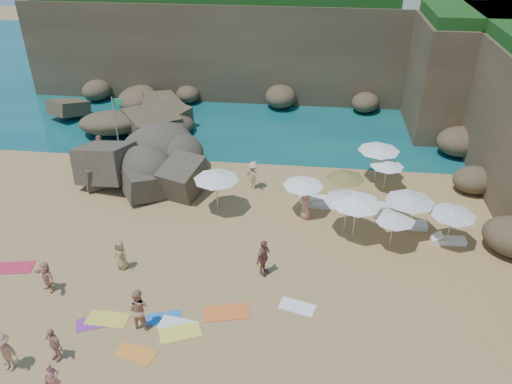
# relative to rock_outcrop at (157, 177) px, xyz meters

# --- Properties ---
(ground) EXTENTS (120.00, 120.00, 0.00)m
(ground) POSITION_rel_rock_outcrop_xyz_m (4.85, -7.44, 0.00)
(ground) COLOR tan
(ground) RESTS_ON ground
(seawater) EXTENTS (120.00, 120.00, 0.00)m
(seawater) POSITION_rel_rock_outcrop_xyz_m (4.85, 22.56, 0.00)
(seawater) COLOR #0C4751
(seawater) RESTS_ON ground
(cliff_back) EXTENTS (44.00, 8.00, 8.00)m
(cliff_back) POSITION_rel_rock_outcrop_xyz_m (6.85, 17.56, 4.00)
(cliff_back) COLOR brown
(cliff_back) RESTS_ON ground
(cliff_corner) EXTENTS (10.00, 12.00, 8.00)m
(cliff_corner) POSITION_rel_rock_outcrop_xyz_m (21.85, 12.56, 4.00)
(cliff_corner) COLOR brown
(cliff_corner) RESTS_ON ground
(rock_promontory) EXTENTS (12.00, 7.00, 2.00)m
(rock_promontory) POSITION_rel_rock_outcrop_xyz_m (-6.15, 8.56, 0.00)
(rock_promontory) COLOR brown
(rock_promontory) RESTS_ON ground
(marina_masts) EXTENTS (3.10, 0.10, 6.00)m
(marina_masts) POSITION_rel_rock_outcrop_xyz_m (-11.65, 22.56, 3.00)
(marina_masts) COLOR white
(marina_masts) RESTS_ON ground
(rock_outcrop) EXTENTS (9.37, 8.16, 3.15)m
(rock_outcrop) POSITION_rel_rock_outcrop_xyz_m (0.00, 0.00, 0.00)
(rock_outcrop) COLOR brown
(rock_outcrop) RESTS_ON ground
(flag_pole) EXTENTS (0.75, 0.22, 3.90)m
(flag_pole) POSITION_rel_rock_outcrop_xyz_m (-3.59, 3.47, 2.49)
(flag_pole) COLOR silver
(flag_pole) RESTS_ON ground
(parasol_0) EXTENTS (2.54, 2.54, 2.40)m
(parasol_0) POSITION_rel_rock_outcrop_xyz_m (4.54, -3.35, 2.20)
(parasol_0) COLOR silver
(parasol_0) RESTS_ON ground
(parasol_1) EXTENTS (2.54, 2.54, 2.40)m
(parasol_1) POSITION_rel_rock_outcrop_xyz_m (13.72, 1.32, 2.21)
(parasol_1) COLOR silver
(parasol_1) RESTS_ON ground
(parasol_2) EXTENTS (2.25, 2.25, 2.12)m
(parasol_2) POSITION_rel_rock_outcrop_xyz_m (9.29, -3.08, 1.95)
(parasol_2) COLOR silver
(parasol_2) RESTS_ON ground
(parasol_3) EXTENTS (1.99, 1.99, 1.89)m
(parasol_3) POSITION_rel_rock_outcrop_xyz_m (14.14, 0.15, 1.73)
(parasol_3) COLOR silver
(parasol_3) RESTS_ON ground
(parasol_4) EXTENTS (2.57, 2.57, 2.43)m
(parasol_4) POSITION_rel_rock_outcrop_xyz_m (12.02, -5.05, 2.23)
(parasol_4) COLOR silver
(parasol_4) RESTS_ON ground
(parasol_6) EXTENTS (2.20, 2.20, 2.08)m
(parasol_6) POSITION_rel_rock_outcrop_xyz_m (11.60, -1.93, 1.91)
(parasol_6) COLOR silver
(parasol_6) RESTS_ON ground
(parasol_7) EXTENTS (2.50, 2.50, 2.36)m
(parasol_7) POSITION_rel_rock_outcrop_xyz_m (14.75, -4.41, 2.17)
(parasol_7) COLOR silver
(parasol_7) RESTS_ON ground
(parasol_8) EXTENTS (2.29, 2.29, 2.16)m
(parasol_8) POSITION_rel_rock_outcrop_xyz_m (16.74, -5.16, 1.99)
(parasol_8) COLOR silver
(parasol_8) RESTS_ON ground
(parasol_9) EXTENTS (2.08, 2.08, 1.96)m
(parasol_9) POSITION_rel_rock_outcrop_xyz_m (13.86, -5.68, 1.80)
(parasol_9) COLOR silver
(parasol_9) RESTS_ON ground
(parasol_11) EXTENTS (2.46, 2.46, 2.33)m
(parasol_11) POSITION_rel_rock_outcrop_xyz_m (11.59, -4.70, 2.14)
(parasol_11) COLOR silver
(parasol_11) RESTS_ON ground
(lounger_0) EXTENTS (1.60, 0.56, 0.25)m
(lounger_0) POSITION_rel_rock_outcrop_xyz_m (10.13, -2.32, 0.12)
(lounger_0) COLOR silver
(lounger_0) RESTS_ON ground
(lounger_1) EXTENTS (2.00, 1.21, 0.29)m
(lounger_1) POSITION_rel_rock_outcrop_xyz_m (12.51, -2.28, 0.15)
(lounger_1) COLOR silver
(lounger_1) RESTS_ON ground
(lounger_2) EXTENTS (1.77, 0.68, 0.27)m
(lounger_2) POSITION_rel_rock_outcrop_xyz_m (16.88, -5.03, 0.14)
(lounger_2) COLOR white
(lounger_2) RESTS_ON ground
(lounger_3) EXTENTS (1.64, 0.90, 0.24)m
(lounger_3) POSITION_rel_rock_outcrop_xyz_m (9.89, -1.74, 0.12)
(lounger_3) COLOR white
(lounger_3) RESTS_ON ground
(lounger_4) EXTENTS (1.84, 0.84, 0.28)m
(lounger_4) POSITION_rel_rock_outcrop_xyz_m (13.85, -2.08, 0.14)
(lounger_4) COLOR silver
(lounger_4) RESTS_ON ground
(lounger_5) EXTENTS (2.08, 0.73, 0.32)m
(lounger_5) POSITION_rel_rock_outcrop_xyz_m (14.98, -3.81, 0.16)
(lounger_5) COLOR white
(lounger_5) RESTS_ON ground
(towel_2) EXTENTS (1.67, 1.10, 0.03)m
(towel_2) POSITION_rel_rock_outcrop_xyz_m (3.24, -13.92, 0.01)
(towel_2) COLOR orange
(towel_2) RESTS_ON ground
(towel_4) EXTENTS (1.86, 1.43, 0.03)m
(towel_4) POSITION_rel_rock_outcrop_xyz_m (4.69, -12.66, 0.01)
(towel_4) COLOR #FBE642
(towel_4) RESTS_ON ground
(towel_5) EXTENTS (1.74, 1.06, 0.03)m
(towel_5) POSITION_rel_rock_outcrop_xyz_m (4.51, -12.27, 0.01)
(towel_5) COLOR white
(towel_5) RESTS_ON ground
(towel_6) EXTENTS (1.74, 1.31, 0.03)m
(towel_6) POSITION_rel_rock_outcrop_xyz_m (1.03, -12.52, 0.01)
(towel_6) COLOR purple
(towel_6) RESTS_ON ground
(towel_7) EXTENTS (1.99, 1.25, 0.03)m
(towel_7) POSITION_rel_rock_outcrop_xyz_m (-4.29, -9.55, 0.02)
(towel_7) COLOR #CD2440
(towel_7) RESTS_ON ground
(towel_8) EXTENTS (1.62, 1.14, 0.03)m
(towel_8) POSITION_rel_rock_outcrop_xyz_m (3.80, -11.94, 0.01)
(towel_8) COLOR blue
(towel_8) RESTS_ON ground
(towel_10) EXTENTS (2.12, 1.41, 0.03)m
(towel_10) POSITION_rel_rock_outcrop_xyz_m (6.37, -11.30, 0.02)
(towel_10) COLOR orange
(towel_10) RESTS_ON ground
(towel_12) EXTENTS (1.78, 0.92, 0.03)m
(towel_12) POSITION_rel_rock_outcrop_xyz_m (1.45, -12.27, 0.02)
(towel_12) COLOR yellow
(towel_12) RESTS_ON ground
(towel_13) EXTENTS (1.69, 1.15, 0.03)m
(towel_13) POSITION_rel_rock_outcrop_xyz_m (9.39, -10.60, 0.01)
(towel_13) COLOR white
(towel_13) RESTS_ON ground
(person_stand_1) EXTENTS (1.00, 0.81, 1.92)m
(person_stand_1) POSITION_rel_rock_outcrop_xyz_m (2.98, -12.46, 0.96)
(person_stand_1) COLOR tan
(person_stand_1) RESTS_ON ground
(person_stand_2) EXTENTS (1.20, 1.07, 1.78)m
(person_stand_2) POSITION_rel_rock_outcrop_xyz_m (6.26, -0.64, 0.89)
(person_stand_2) COLOR tan
(person_stand_2) RESTS_ON ground
(person_stand_3) EXTENTS (0.86, 1.20, 1.89)m
(person_stand_3) POSITION_rel_rock_outcrop_xyz_m (7.68, -8.55, 0.94)
(person_stand_3) COLOR #905748
(person_stand_3) RESTS_ON ground
(person_stand_4) EXTENTS (0.82, 0.96, 1.72)m
(person_stand_4) POSITION_rel_rock_outcrop_xyz_m (9.47, -3.54, 0.86)
(person_stand_4) COLOR tan
(person_stand_4) RESTS_ON ground
(person_stand_5) EXTENTS (1.41, 0.90, 1.48)m
(person_stand_5) POSITION_rel_rock_outcrop_xyz_m (-4.71, 2.59, 0.74)
(person_stand_5) COLOR #A67053
(person_stand_5) RESTS_ON ground
(person_lie_0) EXTENTS (1.34, 1.86, 0.46)m
(person_lie_0) POSITION_rel_rock_outcrop_xyz_m (-1.24, -15.19, 0.23)
(person_lie_0) COLOR tan
(person_lie_0) RESTS_ON ground
(person_lie_1) EXTENTS (1.46, 1.76, 0.37)m
(person_lie_1) POSITION_rel_rock_outcrop_xyz_m (0.31, -14.48, 0.19)
(person_lie_1) COLOR tan
(person_lie_1) RESTS_ON ground
(person_lie_2) EXTENTS (1.16, 1.66, 0.40)m
(person_lie_2) POSITION_rel_rock_outcrop_xyz_m (0.95, -8.93, 0.20)
(person_lie_2) COLOR #A28351
(person_lie_2) RESTS_ON ground
(person_lie_3) EXTENTS (1.98, 2.01, 0.40)m
(person_lie_3) POSITION_rel_rock_outcrop_xyz_m (-1.81, -10.82, 0.20)
(person_lie_3) COLOR tan
(person_lie_3) RESTS_ON ground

